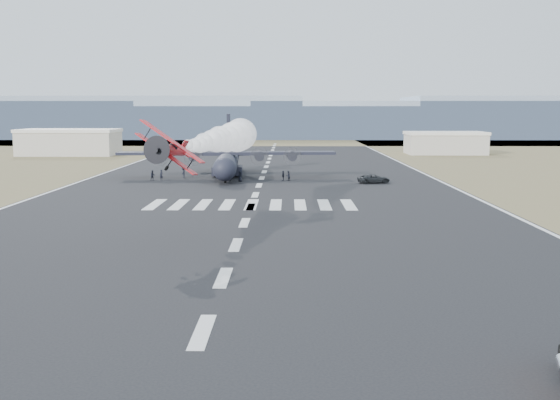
{
  "coord_description": "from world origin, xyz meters",
  "views": [
    {
      "loc": [
        4.52,
        -35.8,
        11.65
      ],
      "look_at": [
        3.83,
        23.48,
        4.0
      ],
      "focal_mm": 45.0,
      "sensor_mm": 36.0,
      "label": 1
    }
  ],
  "objects_px": {
    "crew_c": "(183,173)",
    "crew_g": "(161,175)",
    "hangar_left": "(70,142)",
    "aerobatic_biplane": "(169,150)",
    "hangar_right": "(445,143)",
    "crew_h": "(153,175)",
    "support_vehicle": "(374,179)",
    "crew_e": "(240,176)",
    "crew_f": "(219,174)",
    "crew_d": "(283,176)",
    "crew_b": "(288,176)",
    "transport_aircraft": "(227,160)",
    "crew_a": "(229,176)"
  },
  "relations": [
    {
      "from": "crew_d",
      "to": "crew_h",
      "type": "bearing_deg",
      "value": -81.74
    },
    {
      "from": "hangar_left",
      "to": "crew_b",
      "type": "relative_size",
      "value": 15.04
    },
    {
      "from": "hangar_left",
      "to": "crew_d",
      "type": "bearing_deg",
      "value": -49.71
    },
    {
      "from": "hangar_right",
      "to": "crew_c",
      "type": "xyz_separation_m",
      "value": [
        -59.45,
        -66.36,
        -2.09
      ]
    },
    {
      "from": "aerobatic_biplane",
      "to": "crew_h",
      "type": "bearing_deg",
      "value": 109.51
    },
    {
      "from": "transport_aircraft",
      "to": "support_vehicle",
      "type": "height_order",
      "value": "transport_aircraft"
    },
    {
      "from": "crew_b",
      "to": "support_vehicle",
      "type": "bearing_deg",
      "value": 123.93
    },
    {
      "from": "transport_aircraft",
      "to": "crew_h",
      "type": "distance_m",
      "value": 14.04
    },
    {
      "from": "transport_aircraft",
      "to": "crew_a",
      "type": "xyz_separation_m",
      "value": [
        1.02,
        -9.18,
        -1.95
      ]
    },
    {
      "from": "transport_aircraft",
      "to": "crew_f",
      "type": "bearing_deg",
      "value": -104.5
    },
    {
      "from": "hangar_left",
      "to": "crew_e",
      "type": "bearing_deg",
      "value": -53.99
    },
    {
      "from": "crew_a",
      "to": "crew_h",
      "type": "distance_m",
      "value": 12.82
    },
    {
      "from": "crew_c",
      "to": "crew_d",
      "type": "distance_m",
      "value": 17.68
    },
    {
      "from": "crew_b",
      "to": "crew_g",
      "type": "xyz_separation_m",
      "value": [
        -21.06,
        0.51,
        0.07
      ]
    },
    {
      "from": "transport_aircraft",
      "to": "support_vehicle",
      "type": "xyz_separation_m",
      "value": [
        24.43,
        -11.25,
        -2.09
      ]
    },
    {
      "from": "hangar_left",
      "to": "transport_aircraft",
      "type": "distance_m",
      "value": 73.93
    },
    {
      "from": "hangar_right",
      "to": "support_vehicle",
      "type": "height_order",
      "value": "hangar_right"
    },
    {
      "from": "hangar_left",
      "to": "crew_d",
      "type": "height_order",
      "value": "hangar_left"
    },
    {
      "from": "transport_aircraft",
      "to": "crew_h",
      "type": "xyz_separation_m",
      "value": [
        -11.69,
        -7.53,
        -1.94
      ]
    },
    {
      "from": "aerobatic_biplane",
      "to": "crew_e",
      "type": "height_order",
      "value": "aerobatic_biplane"
    },
    {
      "from": "crew_e",
      "to": "crew_b",
      "type": "bearing_deg",
      "value": -106.14
    },
    {
      "from": "hangar_left",
      "to": "crew_b",
      "type": "height_order",
      "value": "hangar_left"
    },
    {
      "from": "support_vehicle",
      "to": "crew_a",
      "type": "height_order",
      "value": "crew_a"
    },
    {
      "from": "crew_a",
      "to": "crew_b",
      "type": "distance_m",
      "value": 9.83
    },
    {
      "from": "crew_c",
      "to": "crew_d",
      "type": "xyz_separation_m",
      "value": [
        17.14,
        -4.33,
        -0.09
      ]
    },
    {
      "from": "hangar_right",
      "to": "support_vehicle",
      "type": "relative_size",
      "value": 4.01
    },
    {
      "from": "hangar_right",
      "to": "crew_a",
      "type": "distance_m",
      "value": 88.55
    },
    {
      "from": "support_vehicle",
      "to": "crew_e",
      "type": "distance_m",
      "value": 21.7
    },
    {
      "from": "support_vehicle",
      "to": "crew_f",
      "type": "relative_size",
      "value": 3.0
    },
    {
      "from": "crew_f",
      "to": "crew_e",
      "type": "bearing_deg",
      "value": -116.99
    },
    {
      "from": "hangar_left",
      "to": "aerobatic_biplane",
      "type": "bearing_deg",
      "value": -69.0
    },
    {
      "from": "aerobatic_biplane",
      "to": "support_vehicle",
      "type": "relative_size",
      "value": 1.17
    },
    {
      "from": "crew_a",
      "to": "crew_d",
      "type": "bearing_deg",
      "value": -166.02
    },
    {
      "from": "aerobatic_biplane",
      "to": "crew_e",
      "type": "xyz_separation_m",
      "value": [
        2.37,
        53.64,
        -7.32
      ]
    },
    {
      "from": "support_vehicle",
      "to": "crew_h",
      "type": "xyz_separation_m",
      "value": [
        -36.13,
        3.72,
        0.14
      ]
    },
    {
      "from": "hangar_left",
      "to": "transport_aircraft",
      "type": "relative_size",
      "value": 0.65
    },
    {
      "from": "crew_c",
      "to": "crew_g",
      "type": "xyz_separation_m",
      "value": [
        -3.09,
        -3.86,
        -0.04
      ]
    },
    {
      "from": "crew_f",
      "to": "crew_g",
      "type": "bearing_deg",
      "value": 122.95
    },
    {
      "from": "crew_a",
      "to": "crew_c",
      "type": "height_order",
      "value": "crew_c"
    },
    {
      "from": "support_vehicle",
      "to": "crew_h",
      "type": "relative_size",
      "value": 2.99
    },
    {
      "from": "crew_a",
      "to": "crew_h",
      "type": "height_order",
      "value": "crew_h"
    },
    {
      "from": "crew_b",
      "to": "crew_h",
      "type": "bearing_deg",
      "value": -41.92
    },
    {
      "from": "hangar_left",
      "to": "hangar_right",
      "type": "distance_m",
      "value": 98.13
    },
    {
      "from": "crew_a",
      "to": "support_vehicle",
      "type": "bearing_deg",
      "value": 179.19
    },
    {
      "from": "crew_e",
      "to": "hangar_right",
      "type": "bearing_deg",
      "value": -59.35
    },
    {
      "from": "aerobatic_biplane",
      "to": "crew_c",
      "type": "height_order",
      "value": "aerobatic_biplane"
    },
    {
      "from": "hangar_left",
      "to": "aerobatic_biplane",
      "type": "distance_m",
      "value": 129.25
    },
    {
      "from": "hangar_right",
      "to": "crew_c",
      "type": "relative_size",
      "value": 11.11
    },
    {
      "from": "crew_c",
      "to": "crew_g",
      "type": "distance_m",
      "value": 4.94
    },
    {
      "from": "aerobatic_biplane",
      "to": "crew_f",
      "type": "xyz_separation_m",
      "value": [
        -1.46,
        57.65,
        -7.38
      ]
    }
  ]
}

